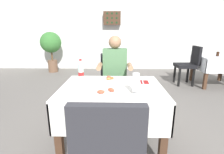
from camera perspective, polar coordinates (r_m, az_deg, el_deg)
The scene contains 16 objects.
ground_plane at distance 2.15m, azimuth 3.05°, elevation -22.75°, with size 11.00×11.00×0.00m, color #66605B.
back_wall at distance 6.02m, azimuth 2.09°, elevation 16.37°, with size 11.00×0.12×2.86m, color silver.
main_dining_table at distance 1.93m, azimuth -0.07°, elevation -7.95°, with size 1.12×0.88×0.73m.
chair_far_diner_seat at distance 2.72m, azimuth 0.38°, elevation -1.17°, with size 0.44×0.50×0.97m.
chair_near_camera_side at distance 1.22m, azimuth -1.17°, elevation -24.17°, with size 0.44×0.50×0.97m.
seated_diner_far at distance 2.57m, azimuth 0.94°, elevation 1.49°, with size 0.50×0.46×1.26m.
plate_near_camera at distance 1.66m, azimuth -2.06°, elevation -5.17°, with size 0.22×0.22×0.05m.
plate_far_diner at distance 2.08m, azimuth -1.04°, elevation -0.78°, with size 0.23×0.23×0.06m.
beer_glass_left at distance 1.62m, azimuth 8.05°, elevation -2.27°, with size 0.07×0.07×0.21m.
cola_bottle_primary at distance 2.08m, azimuth -10.47°, elevation 1.87°, with size 0.07×0.07×0.27m.
napkin_cutlery_set at distance 2.04m, azimuth 9.84°, elevation -1.65°, with size 0.18×0.19×0.01m.
background_dining_table at distance 4.90m, azimuth 31.65°, elevation 3.97°, with size 0.90×0.85×0.73m.
background_chair_left at distance 4.60m, azimuth 24.56°, elevation 4.33°, with size 0.50×0.44×0.97m.
background_table_tumbler at distance 4.81m, azimuth 32.19°, elevation 6.62°, with size 0.06×0.06×0.11m, color black.
potted_plant_corner at distance 5.85m, azimuth -19.97°, elevation 10.14°, with size 0.66×0.66×1.30m.
wall_bottle_rack at distance 5.87m, azimuth 0.02°, elevation 19.30°, with size 0.56×0.21×0.42m.
Camera 1 is at (-0.06, -1.69, 1.33)m, focal length 26.99 mm.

